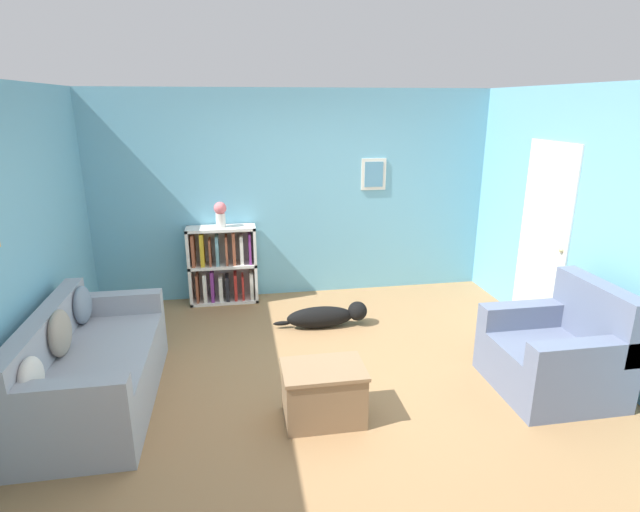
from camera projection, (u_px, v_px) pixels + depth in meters
ground_plane at (327, 377)px, 4.60m from camera, size 14.00×14.00×0.00m
wall_back at (296, 195)px, 6.34m from camera, size 5.60×0.13×2.60m
wall_left at (0, 256)px, 3.81m from camera, size 0.13×5.00×2.60m
wall_right at (596, 230)px, 4.65m from camera, size 0.16×5.00×2.60m
couch at (91, 369)px, 4.11m from camera, size 0.87×1.79×0.86m
bookshelf at (223, 266)px, 6.24m from camera, size 0.84×0.29×0.97m
recliner_chair at (558, 353)px, 4.34m from camera, size 0.93×0.97×0.96m
coffee_table at (323, 392)px, 3.93m from camera, size 0.65×0.45×0.46m
dog at (327, 316)px, 5.60m from camera, size 1.07×0.22×0.28m
vase at (220, 213)px, 6.03m from camera, size 0.15×0.15×0.31m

